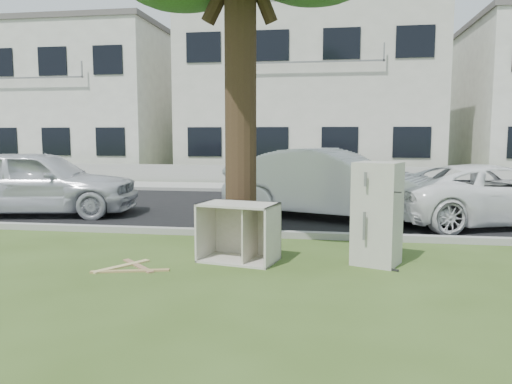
% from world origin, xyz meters
% --- Properties ---
extents(ground, '(120.00, 120.00, 0.00)m').
position_xyz_m(ground, '(0.00, 0.00, 0.00)').
color(ground, '#374D1B').
extents(road, '(120.00, 7.00, 0.01)m').
position_xyz_m(road, '(0.00, 6.00, 0.01)').
color(road, black).
rests_on(road, ground).
extents(kerb_near, '(120.00, 0.18, 0.12)m').
position_xyz_m(kerb_near, '(0.00, 2.45, 0.00)').
color(kerb_near, gray).
rests_on(kerb_near, ground).
extents(kerb_far, '(120.00, 0.18, 0.12)m').
position_xyz_m(kerb_far, '(0.00, 9.55, 0.00)').
color(kerb_far, gray).
rests_on(kerb_far, ground).
extents(sidewalk, '(120.00, 2.80, 0.01)m').
position_xyz_m(sidewalk, '(0.00, 11.00, 0.01)').
color(sidewalk, gray).
rests_on(sidewalk, ground).
extents(low_wall, '(120.00, 0.15, 0.70)m').
position_xyz_m(low_wall, '(0.00, 12.60, 0.35)').
color(low_wall, gray).
rests_on(low_wall, ground).
extents(townhouse_left, '(10.20, 8.16, 7.04)m').
position_xyz_m(townhouse_left, '(-12.00, 17.50, 3.52)').
color(townhouse_left, silver).
rests_on(townhouse_left, ground).
extents(townhouse_center, '(11.22, 8.16, 7.44)m').
position_xyz_m(townhouse_center, '(0.00, 17.50, 3.72)').
color(townhouse_center, beige).
rests_on(townhouse_center, ground).
extents(fridge, '(0.79, 0.76, 1.50)m').
position_xyz_m(fridge, '(1.82, 0.79, 0.75)').
color(fridge, silver).
rests_on(fridge, ground).
extents(cabinet, '(1.25, 0.92, 0.88)m').
position_xyz_m(cabinet, '(-0.22, 0.65, 0.44)').
color(cabinet, silver).
rests_on(cabinet, ground).
extents(plank_a, '(1.07, 0.36, 0.02)m').
position_xyz_m(plank_a, '(-1.60, -0.18, 0.01)').
color(plank_a, '#9A804A').
rests_on(plank_a, ground).
extents(plank_b, '(0.70, 0.68, 0.02)m').
position_xyz_m(plank_b, '(-1.60, 0.10, 0.01)').
color(plank_b, '#976F4F').
rests_on(plank_b, ground).
extents(plank_c, '(0.58, 0.82, 0.03)m').
position_xyz_m(plank_c, '(-1.82, 0.03, 0.01)').
color(plank_c, tan).
rests_on(plank_c, ground).
extents(car_center, '(5.08, 3.14, 1.58)m').
position_xyz_m(car_center, '(1.11, 4.77, 0.79)').
color(car_center, silver).
rests_on(car_center, ground).
extents(car_right, '(5.03, 3.52, 1.27)m').
position_xyz_m(car_right, '(4.51, 4.52, 0.64)').
color(car_right, white).
rests_on(car_right, ground).
extents(car_left, '(4.86, 2.63, 1.57)m').
position_xyz_m(car_left, '(-5.73, 4.18, 0.78)').
color(car_left, silver).
rests_on(car_left, ground).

